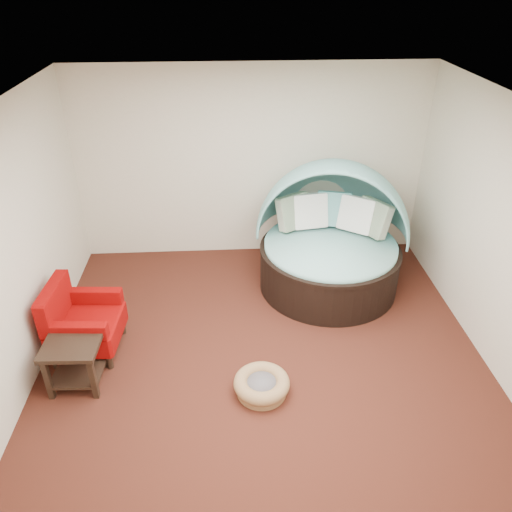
{
  "coord_description": "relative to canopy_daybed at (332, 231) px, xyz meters",
  "views": [
    {
      "loc": [
        -0.36,
        -4.31,
        3.92
      ],
      "look_at": [
        -0.05,
        0.6,
        1.0
      ],
      "focal_mm": 35.0,
      "sensor_mm": 36.0,
      "label": 1
    }
  ],
  "objects": [
    {
      "name": "floor",
      "position": [
        -1.02,
        -1.51,
        -0.8
      ],
      "size": [
        5.0,
        5.0,
        0.0
      ],
      "primitive_type": "plane",
      "color": "#441E13",
      "rests_on": "ground"
    },
    {
      "name": "wall_back",
      "position": [
        -1.02,
        0.99,
        0.6
      ],
      "size": [
        5.0,
        0.0,
        5.0
      ],
      "primitive_type": "plane",
      "rotation": [
        1.57,
        0.0,
        0.0
      ],
      "color": "beige",
      "rests_on": "floor"
    },
    {
      "name": "wall_front",
      "position": [
        -1.02,
        -4.01,
        0.6
      ],
      "size": [
        5.0,
        0.0,
        5.0
      ],
      "primitive_type": "plane",
      "rotation": [
        -1.57,
        0.0,
        0.0
      ],
      "color": "beige",
      "rests_on": "floor"
    },
    {
      "name": "wall_left",
      "position": [
        -3.52,
        -1.51,
        0.6
      ],
      "size": [
        0.0,
        5.0,
        5.0
      ],
      "primitive_type": "plane",
      "rotation": [
        1.57,
        0.0,
        1.57
      ],
      "color": "beige",
      "rests_on": "floor"
    },
    {
      "name": "wall_right",
      "position": [
        1.48,
        -1.51,
        0.6
      ],
      "size": [
        0.0,
        5.0,
        5.0
      ],
      "primitive_type": "plane",
      "rotation": [
        1.57,
        0.0,
        -1.57
      ],
      "color": "beige",
      "rests_on": "floor"
    },
    {
      "name": "ceiling",
      "position": [
        -1.02,
        -1.51,
        2.0
      ],
      "size": [
        5.0,
        5.0,
        0.0
      ],
      "primitive_type": "plane",
      "rotation": [
        3.14,
        0.0,
        0.0
      ],
      "color": "white",
      "rests_on": "wall_back"
    },
    {
      "name": "canopy_daybed",
      "position": [
        0.0,
        0.0,
        0.0
      ],
      "size": [
        2.31,
        2.27,
        1.73
      ],
      "rotation": [
        0.0,
        0.0,
        -0.23
      ],
      "color": "black",
      "rests_on": "floor"
    },
    {
      "name": "pet_basket",
      "position": [
        -1.08,
        -2.05,
        -0.69
      ],
      "size": [
        0.69,
        0.69,
        0.21
      ],
      "rotation": [
        0.0,
        0.0,
        -0.18
      ],
      "color": "brown",
      "rests_on": "floor"
    },
    {
      "name": "red_armchair",
      "position": [
        -3.08,
        -1.25,
        -0.39
      ],
      "size": [
        0.8,
        0.81,
        0.88
      ],
      "rotation": [
        0.0,
        0.0,
        -0.07
      ],
      "color": "black",
      "rests_on": "floor"
    },
    {
      "name": "side_table",
      "position": [
        -3.02,
        -1.77,
        -0.45
      ],
      "size": [
        0.6,
        0.6,
        0.55
      ],
      "rotation": [
        0.0,
        0.0,
        -0.04
      ],
      "color": "black",
      "rests_on": "floor"
    }
  ]
}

